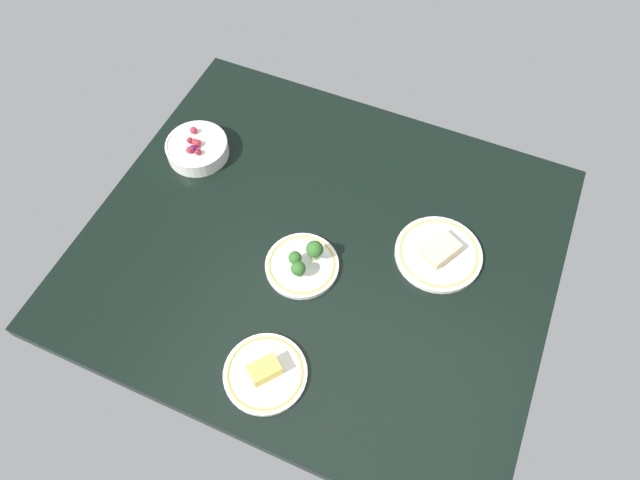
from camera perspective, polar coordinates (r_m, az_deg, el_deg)
dining_table at (r=152.90cm, az=0.00°, el=-0.79°), size 120.79×104.94×4.00cm
plate_sandwich at (r=151.51cm, az=11.72°, el=-1.26°), size 22.63×22.63×4.61cm
plate_broccoli at (r=146.16cm, az=-1.72°, el=-2.34°), size 18.97×18.97×8.18cm
plate_cheese at (r=135.76cm, az=-5.48°, el=-13.01°), size 19.52×19.52×4.77cm
bowl_berries at (r=171.08cm, az=-12.12°, el=8.95°), size 17.90×17.90×6.46cm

